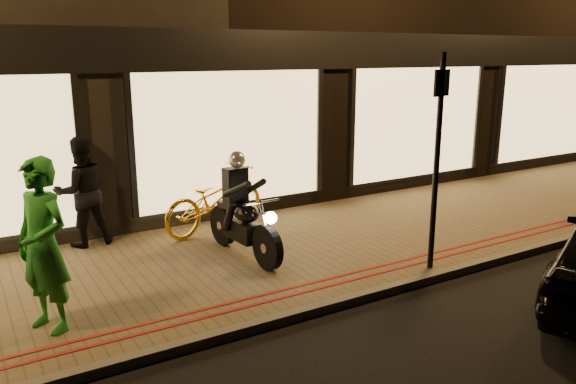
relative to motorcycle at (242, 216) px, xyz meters
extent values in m
plane|color=black|center=(0.76, -2.08, -0.73)|extent=(90.00, 90.00, 0.00)
cube|color=brown|center=(0.76, -0.08, -0.67)|extent=(50.00, 4.00, 0.12)
cube|color=#59544C|center=(0.76, -2.03, -0.67)|extent=(50.00, 0.14, 0.12)
cube|color=maroon|center=(0.76, -1.63, -0.61)|extent=(50.00, 0.06, 0.01)
cube|color=maroon|center=(0.76, -1.43, -0.61)|extent=(50.00, 0.06, 0.01)
cube|color=black|center=(6.76, 6.92, 3.52)|extent=(12.00, 10.00, 8.50)
cube|color=black|center=(0.76, 1.87, 2.42)|extent=(48.00, 0.12, 0.70)
cube|color=#F3C979|center=(0.76, 1.86, 0.88)|extent=(3.60, 0.06, 2.38)
cube|color=#F3C979|center=(5.26, 1.86, 0.88)|extent=(3.60, 0.06, 2.38)
cube|color=#F3C979|center=(9.76, 1.86, 0.88)|extent=(3.60, 0.06, 2.38)
cylinder|color=black|center=(0.05, -0.69, -0.29)|extent=(0.17, 0.65, 0.64)
cylinder|color=black|center=(-0.05, 0.61, -0.29)|extent=(0.17, 0.65, 0.64)
cylinder|color=silver|center=(0.05, -0.69, -0.29)|extent=(0.15, 0.15, 0.14)
cylinder|color=silver|center=(-0.05, 0.61, -0.29)|extent=(0.15, 0.15, 0.14)
cube|color=black|center=(0.00, 0.01, -0.21)|extent=(0.31, 0.72, 0.30)
ellipsoid|color=black|center=(0.01, -0.12, 0.09)|extent=(0.36, 0.53, 0.29)
cube|color=black|center=(-0.02, 0.31, 0.09)|extent=(0.26, 0.56, 0.09)
cylinder|color=silver|center=(0.04, -0.54, 0.34)|extent=(0.60, 0.08, 0.03)
cylinder|color=silver|center=(0.05, -0.64, 0.01)|extent=(0.07, 0.33, 0.71)
sphere|color=white|center=(0.06, -0.78, 0.17)|extent=(0.18, 0.18, 0.17)
cylinder|color=silver|center=(0.09, 0.47, -0.33)|extent=(0.11, 0.55, 0.07)
cube|color=black|center=(-0.01, 0.18, 0.44)|extent=(0.36, 0.24, 0.55)
sphere|color=silver|center=(-0.01, 0.12, 0.85)|extent=(0.28, 0.28, 0.26)
cylinder|color=black|center=(-0.15, -0.15, 0.47)|extent=(0.21, 0.61, 0.34)
cylinder|color=black|center=(0.17, -0.13, 0.47)|extent=(0.13, 0.60, 0.34)
cylinder|color=black|center=(-0.15, 0.13, -0.01)|extent=(0.21, 0.29, 0.46)
cylinder|color=black|center=(0.13, 0.15, -0.01)|extent=(0.18, 0.29, 0.46)
cylinder|color=black|center=(2.08, -1.83, 0.89)|extent=(0.10, 0.10, 3.00)
cube|color=black|center=(2.08, -1.83, 1.99)|extent=(0.35, 0.11, 0.35)
imported|color=gold|center=(0.15, 1.34, -0.07)|extent=(2.21, 1.28, 1.10)
imported|color=#228027|center=(-2.87, -0.99, 0.35)|extent=(0.75, 0.84, 1.94)
imported|color=black|center=(-1.93, 1.72, 0.26)|extent=(0.88, 0.70, 1.74)
camera|label=1|loc=(-3.56, -7.24, 2.38)|focal=35.00mm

